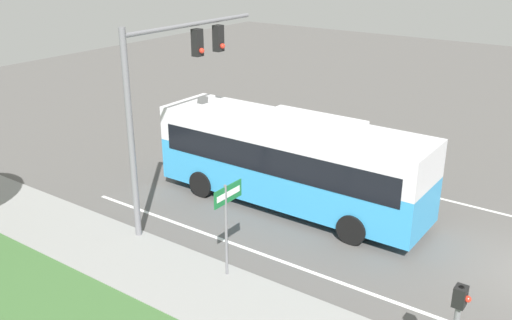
{
  "coord_description": "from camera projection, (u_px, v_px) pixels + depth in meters",
  "views": [
    {
      "loc": [
        -16.19,
        -1.08,
        9.01
      ],
      "look_at": [
        -0.85,
        9.83,
        1.76
      ],
      "focal_mm": 40.0,
      "sensor_mm": 36.0,
      "label": 1
    }
  ],
  "objects": [
    {
      "name": "signal_gantry",
      "position": [
        170.0,
        83.0,
        18.16
      ],
      "size": [
        6.11,
        0.41,
        6.73
      ],
      "color": "slate",
      "rests_on": "ground_plane"
    },
    {
      "name": "bus",
      "position": [
        290.0,
        158.0,
        20.1
      ],
      "size": [
        2.72,
        10.04,
        3.43
      ],
      "color": "#3393D1",
      "rests_on": "ground_plane"
    },
    {
      "name": "street_sign",
      "position": [
        227.0,
        213.0,
        15.65
      ],
      "size": [
        1.18,
        0.08,
        2.88
      ],
      "color": "slate",
      "rests_on": "ground_plane"
    }
  ]
}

